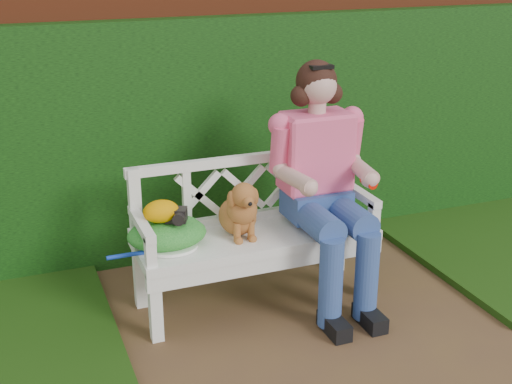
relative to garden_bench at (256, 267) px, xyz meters
name	(u,v)px	position (x,y,z in m)	size (l,w,h in m)	color
ground	(342,362)	(0.20, -0.80, -0.24)	(60.00, 60.00, 0.00)	#4F3523
brick_wall	(226,96)	(0.20, 1.10, 0.86)	(10.00, 0.30, 2.20)	maroon
ivy_hedge	(237,136)	(0.20, 0.88, 0.61)	(10.00, 0.18, 1.70)	#1A5B12
garden_bench	(256,267)	(0.00, 0.00, 0.00)	(1.58, 0.60, 0.48)	white
seated_woman	(319,181)	(0.41, -0.02, 0.53)	(0.65, 0.87, 1.55)	#F93634
dog	(239,207)	(-0.11, 0.01, 0.43)	(0.25, 0.34, 0.37)	#9D6B36
tennis_racket	(168,248)	(-0.57, -0.05, 0.25)	(0.56, 0.23, 0.03)	white
green_bag	(167,233)	(-0.56, 0.02, 0.32)	(0.47, 0.36, 0.16)	#247A24
camera_item	(176,215)	(-0.51, -0.01, 0.44)	(0.12, 0.09, 0.08)	black
baseball_glove	(161,211)	(-0.59, 0.01, 0.47)	(0.21, 0.16, 0.13)	#D08800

